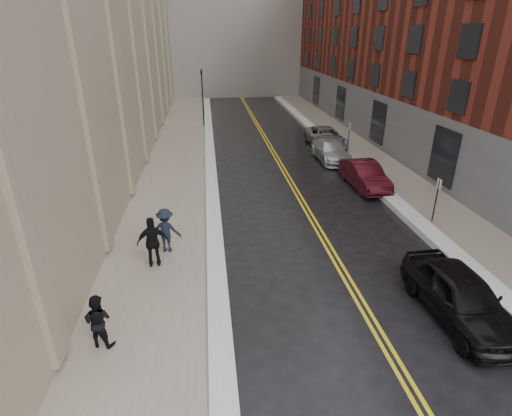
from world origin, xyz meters
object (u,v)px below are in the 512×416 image
object	(u,v)px
car_black	(460,296)
car_maroon	(365,175)
pedestrian_b	(166,230)
pedestrian_c	(153,242)
car_silver_far	(326,137)
car_silver_near	(330,151)
pedestrian_a	(98,321)

from	to	relation	value
car_black	car_maroon	distance (m)	11.47
car_maroon	pedestrian_b	world-z (taller)	pedestrian_b
pedestrian_c	car_silver_far	bearing A→B (deg)	-131.57
car_silver_near	car_maroon	bearing A→B (deg)	-86.91
pedestrian_b	pedestrian_c	size ratio (longest dim) A/B	0.93
pedestrian_a	car_silver_near	bearing A→B (deg)	-108.55
car_black	car_silver_near	xyz separation A→B (m)	(0.90, 16.77, -0.11)
car_maroon	car_silver_far	size ratio (longest dim) A/B	0.86
car_silver_near	pedestrian_b	world-z (taller)	pedestrian_b
car_silver_near	pedestrian_a	size ratio (longest dim) A/B	2.92
pedestrian_b	car_black	bearing A→B (deg)	161.72
car_silver_near	pedestrian_a	bearing A→B (deg)	-125.87
car_silver_near	pedestrian_a	world-z (taller)	pedestrian_a
car_silver_near	pedestrian_a	distance (m)	20.47
car_silver_near	pedestrian_c	distance (m)	16.59
car_black	pedestrian_a	distance (m)	10.73
car_black	car_silver_near	world-z (taller)	car_black
pedestrian_b	car_maroon	bearing A→B (deg)	-138.92
car_black	pedestrian_b	world-z (taller)	pedestrian_b
pedestrian_b	pedestrian_c	world-z (taller)	pedestrian_c
pedestrian_b	pedestrian_c	xyz separation A→B (m)	(-0.37, -1.06, 0.07)
car_maroon	car_silver_far	bearing A→B (deg)	86.00
car_black	car_maroon	xyz separation A→B (m)	(1.31, 11.39, -0.06)
pedestrian_c	car_silver_near	bearing A→B (deg)	-136.65
car_maroon	pedestrian_b	distance (m)	12.37
car_black	pedestrian_a	bearing A→B (deg)	178.72
pedestrian_c	pedestrian_a	bearing A→B (deg)	68.43
car_maroon	pedestrian_b	bearing A→B (deg)	-151.28
car_silver_near	car_silver_far	distance (m)	3.68
car_maroon	car_silver_near	bearing A→B (deg)	92.19
car_silver_far	pedestrian_a	size ratio (longest dim) A/B	3.19
car_silver_near	pedestrian_b	distance (m)	15.55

